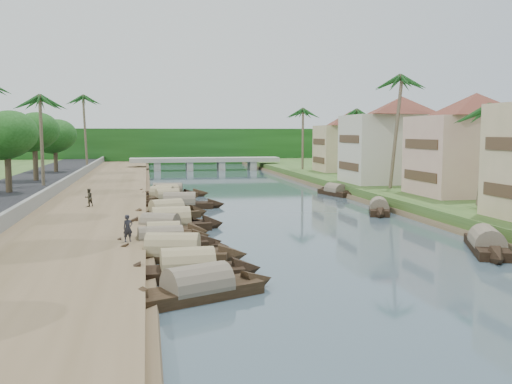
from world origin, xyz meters
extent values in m
plane|color=#394C56|center=(0.00, 0.00, 0.00)|extent=(220.00, 220.00, 0.00)
cube|color=brown|center=(-16.00, 20.00, 0.40)|extent=(10.00, 180.00, 0.80)
cube|color=#304F1F|center=(19.00, 20.00, 0.60)|extent=(16.00, 180.00, 1.20)
cube|color=gray|center=(-20.20, 20.00, 1.35)|extent=(0.40, 180.00, 1.10)
cube|color=#153E11|center=(0.00, 95.00, 4.00)|extent=(120.00, 4.00, 8.00)
cube|color=#153E11|center=(0.00, 100.00, 4.00)|extent=(120.00, 4.00, 8.00)
cube|color=#153E11|center=(0.00, 105.00, 4.00)|extent=(120.00, 4.00, 8.00)
cube|color=#9E9E94|center=(0.00, 72.00, 2.00)|extent=(28.00, 4.00, 0.80)
cube|color=#9E9E94|center=(-9.00, 72.00, 0.90)|extent=(1.20, 3.50, 1.80)
cube|color=#9E9E94|center=(-3.00, 72.00, 0.90)|extent=(1.20, 3.50, 1.80)
cube|color=#9E9E94|center=(3.00, 72.00, 0.90)|extent=(1.20, 3.50, 1.80)
cube|color=#9E9E94|center=(9.00, 72.00, 0.90)|extent=(1.20, 3.50, 1.80)
cube|color=#483321|center=(12.95, -2.00, 3.20)|extent=(0.10, 6.40, 0.90)
cube|color=#D2AC95|center=(20.00, 14.00, 4.95)|extent=(11.00, 8.00, 7.50)
pyramid|color=brown|center=(20.00, 14.00, 9.80)|extent=(14.11, 14.11, 2.20)
cube|color=#483321|center=(14.45, 14.00, 3.08)|extent=(0.10, 6.40, 0.90)
cube|color=#483321|center=(14.45, 14.00, 6.08)|extent=(0.10, 6.40, 0.90)
cube|color=beige|center=(19.00, 28.00, 5.20)|extent=(13.00, 8.00, 8.00)
pyramid|color=brown|center=(19.00, 28.00, 10.30)|extent=(15.59, 15.59, 2.20)
cube|color=#483321|center=(12.45, 28.00, 3.20)|extent=(0.10, 6.40, 0.90)
cube|color=#483321|center=(12.45, 28.00, 6.40)|extent=(0.10, 6.40, 0.90)
cube|color=#D1B38C|center=(20.00, 48.00, 4.70)|extent=(10.00, 7.00, 7.00)
pyramid|color=brown|center=(20.00, 48.00, 9.30)|extent=(12.62, 12.62, 2.20)
cube|color=#483321|center=(14.95, 48.00, 2.95)|extent=(0.10, 5.60, 0.90)
cube|color=#483321|center=(14.95, 48.00, 5.75)|extent=(0.10, 5.60, 0.90)
cube|color=black|center=(-8.79, -11.67, 0.20)|extent=(6.05, 3.96, 0.70)
cone|color=black|center=(-5.83, -10.39, 0.28)|extent=(2.17, 2.15, 1.81)
cone|color=black|center=(-11.75, -12.95, 0.28)|extent=(2.17, 2.15, 1.81)
cylinder|color=#736856|center=(-8.79, -11.67, 0.58)|extent=(4.82, 3.48, 1.88)
cube|color=black|center=(-8.97, -8.16, 0.20)|extent=(5.53, 2.15, 0.70)
cone|color=black|center=(-5.94, -8.04, 0.28)|extent=(1.66, 1.81, 1.93)
cone|color=black|center=(-12.01, -8.27, 0.28)|extent=(1.66, 1.81, 1.93)
cylinder|color=#9A8B62|center=(-8.97, -8.16, 0.58)|extent=(4.25, 2.18, 2.03)
cube|color=black|center=(-9.50, -3.88, 0.20)|extent=(6.47, 3.22, 0.70)
cone|color=black|center=(-6.14, -4.62, 0.28)|extent=(2.11, 2.08, 1.94)
cone|color=black|center=(-12.86, -3.14, 0.28)|extent=(2.11, 2.08, 1.94)
cylinder|color=#9A8B62|center=(-9.50, -3.88, 0.58)|extent=(5.06, 2.98, 2.01)
cube|color=black|center=(-10.12, -1.00, 0.20)|extent=(5.77, 2.28, 0.70)
cone|color=black|center=(-7.00, -0.72, 0.28)|extent=(1.76, 1.75, 1.80)
cone|color=black|center=(-13.23, -1.27, 0.28)|extent=(1.76, 1.75, 1.80)
cylinder|color=#736856|center=(-10.12, -1.00, 0.58)|extent=(4.45, 2.24, 1.87)
cube|color=black|center=(-9.86, 1.68, 0.20)|extent=(4.53, 1.61, 0.70)
cone|color=black|center=(-7.36, 1.73, 0.28)|extent=(1.33, 1.40, 1.52)
cone|color=black|center=(-12.36, 1.64, 0.28)|extent=(1.33, 1.40, 1.52)
cylinder|color=#9A8B62|center=(-9.86, 1.68, 0.58)|extent=(3.47, 1.65, 1.59)
cube|color=black|center=(-9.18, 6.28, 0.20)|extent=(5.91, 2.57, 0.70)
cone|color=black|center=(-5.97, 6.48, 0.28)|extent=(1.83, 2.11, 2.19)
cone|color=black|center=(-12.39, 6.09, 0.28)|extent=(1.83, 2.11, 2.19)
cylinder|color=#9A8B62|center=(-9.18, 6.28, 0.58)|extent=(4.55, 2.58, 2.32)
cube|color=black|center=(-10.01, 4.43, 0.20)|extent=(5.52, 3.78, 0.70)
cone|color=black|center=(-7.36, 3.27, 0.28)|extent=(2.06, 2.15, 1.84)
cone|color=black|center=(-12.67, 5.58, 0.28)|extent=(2.06, 2.15, 1.84)
cylinder|color=#736856|center=(-10.01, 4.43, 0.58)|extent=(4.42, 3.36, 1.94)
cube|color=black|center=(-9.44, 6.44, 0.20)|extent=(5.00, 3.34, 0.70)
cone|color=black|center=(-7.00, 7.53, 0.28)|extent=(1.81, 1.80, 1.51)
cone|color=black|center=(-11.87, 5.36, 0.28)|extent=(1.81, 1.80, 1.51)
cylinder|color=#9A8B62|center=(-9.44, 6.44, 0.58)|extent=(3.99, 2.93, 1.57)
cube|color=black|center=(-9.31, 12.10, 0.20)|extent=(5.79, 3.62, 0.70)
cone|color=black|center=(-6.44, 13.04, 0.28)|extent=(2.09, 2.23, 1.99)
cone|color=black|center=(-12.18, 11.16, 0.28)|extent=(2.09, 2.23, 1.99)
cylinder|color=#9A8B62|center=(-9.31, 12.10, 0.58)|extent=(4.60, 3.30, 2.11)
cube|color=black|center=(-7.87, 18.30, 0.20)|extent=(6.49, 2.50, 0.70)
cone|color=black|center=(-4.37, 17.95, 0.28)|extent=(1.96, 1.87, 1.90)
cone|color=black|center=(-11.37, 18.64, 0.28)|extent=(1.96, 1.87, 1.90)
cylinder|color=#736856|center=(-7.87, 18.30, 0.58)|extent=(5.01, 2.43, 1.96)
cube|color=black|center=(-8.85, 23.45, 0.20)|extent=(5.02, 2.62, 0.70)
cone|color=black|center=(-6.26, 24.06, 0.28)|extent=(1.67, 1.69, 1.57)
cone|color=black|center=(-11.44, 22.85, 0.28)|extent=(1.67, 1.69, 1.57)
cylinder|color=#9A8B62|center=(-8.85, 23.45, 0.58)|extent=(3.94, 2.42, 1.63)
cube|color=black|center=(-9.34, 25.62, 0.20)|extent=(5.16, 2.99, 0.70)
cone|color=black|center=(-6.74, 24.85, 0.28)|extent=(1.79, 1.85, 1.66)
cone|color=black|center=(-11.95, 26.39, 0.28)|extent=(1.79, 1.85, 1.66)
cylinder|color=#9A8B62|center=(-9.34, 25.62, 0.58)|extent=(4.07, 2.73, 1.74)
cube|color=black|center=(-8.61, 28.41, 0.20)|extent=(6.98, 2.80, 0.70)
cone|color=black|center=(-4.88, 27.90, 0.28)|extent=(2.13, 1.95, 1.92)
cone|color=black|center=(-12.35, 28.93, 0.28)|extent=(2.13, 1.95, 1.92)
cylinder|color=#736856|center=(-8.61, 28.41, 0.58)|extent=(5.40, 2.66, 1.96)
cube|color=black|center=(-8.83, 27.27, 0.20)|extent=(5.63, 3.48, 0.70)
cone|color=black|center=(-6.04, 28.30, 0.28)|extent=(1.99, 2.01, 1.74)
cone|color=black|center=(-11.63, 26.25, 0.28)|extent=(1.99, 2.01, 1.74)
cylinder|color=#9A8B62|center=(-8.83, 27.27, 0.58)|extent=(4.47, 3.11, 1.81)
cube|color=black|center=(9.28, -5.02, 0.20)|extent=(4.12, 6.48, 0.70)
cone|color=black|center=(10.66, -1.81, 0.28)|extent=(2.18, 2.27, 1.81)
cone|color=black|center=(7.90, -8.23, 0.28)|extent=(2.18, 2.27, 1.81)
cylinder|color=#736856|center=(9.28, -5.02, 0.58)|extent=(3.60, 5.14, 1.86)
cube|color=black|center=(9.35, 11.47, 0.20)|extent=(3.31, 5.34, 0.70)
cone|color=black|center=(10.35, 14.12, 0.28)|extent=(1.88, 1.88, 1.62)
cone|color=black|center=(8.35, 8.82, 0.28)|extent=(1.88, 1.88, 1.62)
cylinder|color=#736856|center=(9.35, 11.47, 0.58)|extent=(2.95, 4.24, 1.68)
cube|color=black|center=(10.28, 26.13, 0.20)|extent=(2.79, 5.69, 0.70)
cone|color=black|center=(9.58, 29.09, 0.28)|extent=(1.73, 1.84, 1.59)
cone|color=black|center=(10.99, 23.17, 0.28)|extent=(1.73, 1.84, 1.59)
cylinder|color=#736856|center=(10.28, 26.13, 0.58)|extent=(2.55, 4.45, 1.63)
cube|color=black|center=(-8.18, -0.55, 0.10)|extent=(3.47, 1.58, 0.35)
cone|color=black|center=(-6.33, -1.02, 0.10)|extent=(1.01, 0.94, 0.75)
cone|color=black|center=(-10.03, -0.07, 0.10)|extent=(1.01, 0.94, 0.75)
cube|color=black|center=(-8.39, 23.00, 0.10)|extent=(3.72, 1.29, 0.35)
cone|color=black|center=(-6.36, 23.32, 0.10)|extent=(1.01, 0.86, 0.73)
cone|color=black|center=(-10.41, 22.68, 0.10)|extent=(1.01, 0.86, 0.73)
cylinder|color=#74674D|center=(16.00, 6.44, 5.27)|extent=(1.20, 0.36, 8.12)
sphere|color=#174518|center=(16.00, 6.44, 9.17)|extent=(3.20, 3.20, 3.20)
cylinder|color=#74674D|center=(15.00, 21.36, 7.19)|extent=(1.42, 0.36, 11.97)
sphere|color=#174518|center=(15.00, 21.36, 12.95)|extent=(3.20, 3.20, 3.20)
cylinder|color=#74674D|center=(16.00, 36.86, 5.66)|extent=(1.60, 0.36, 8.89)
sphere|color=#174518|center=(16.00, 36.86, 9.95)|extent=(3.20, 3.20, 3.20)
cylinder|color=#74674D|center=(-22.00, 29.43, 6.25)|extent=(0.40, 0.36, 9.70)
sphere|color=#174518|center=(-22.00, 29.43, 10.90)|extent=(3.20, 3.20, 3.20)
cylinder|color=#74674D|center=(14.00, 53.68, 6.06)|extent=(0.36, 0.36, 9.72)
sphere|color=#174518|center=(14.00, 53.68, 10.73)|extent=(3.20, 3.20, 3.20)
cylinder|color=#74674D|center=(-20.50, 60.52, 7.25)|extent=(0.70, 0.36, 11.70)
sphere|color=#174518|center=(-20.50, 60.52, 12.86)|extent=(3.20, 3.20, 3.20)
cylinder|color=#463928|center=(-24.00, 22.58, 3.24)|extent=(0.60, 0.60, 3.76)
ellipsoid|color=#153E11|center=(-24.00, 22.58, 6.83)|extent=(5.20, 5.20, 4.28)
cylinder|color=#463928|center=(-24.00, 36.38, 3.34)|extent=(0.60, 0.60, 3.97)
ellipsoid|color=#153E11|center=(-24.00, 36.38, 7.14)|extent=(5.20, 5.20, 4.27)
cylinder|color=#463928|center=(-24.00, 51.83, 3.13)|extent=(0.60, 0.60, 3.54)
ellipsoid|color=#153E11|center=(-24.00, 51.83, 6.51)|extent=(5.51, 5.51, 4.53)
cylinder|color=#463928|center=(24.00, 28.66, 2.91)|extent=(0.60, 0.60, 3.50)
ellipsoid|color=#153E11|center=(24.00, 28.66, 6.26)|extent=(4.98, 4.98, 4.10)
imported|color=#222229|center=(-12.01, -2.02, 1.60)|extent=(0.68, 0.58, 1.59)
imported|color=#373226|center=(-15.84, 14.87, 1.58)|extent=(0.96, 0.94, 1.56)
camera|label=1|loc=(-10.83, -35.75, 7.18)|focal=40.00mm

